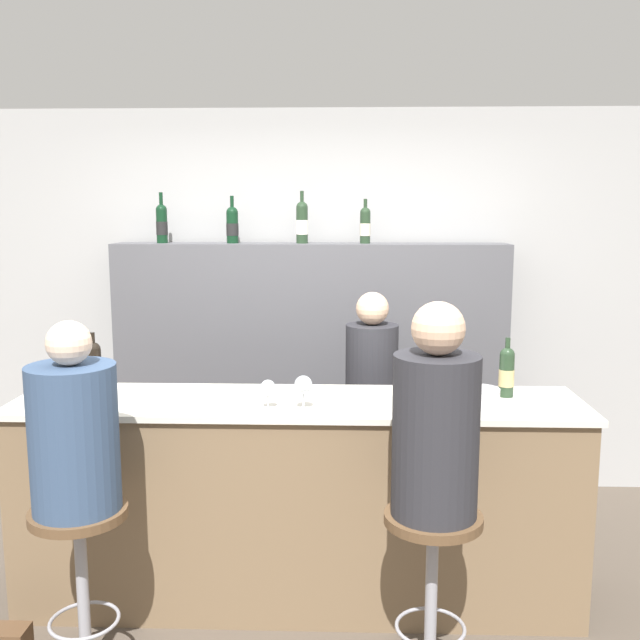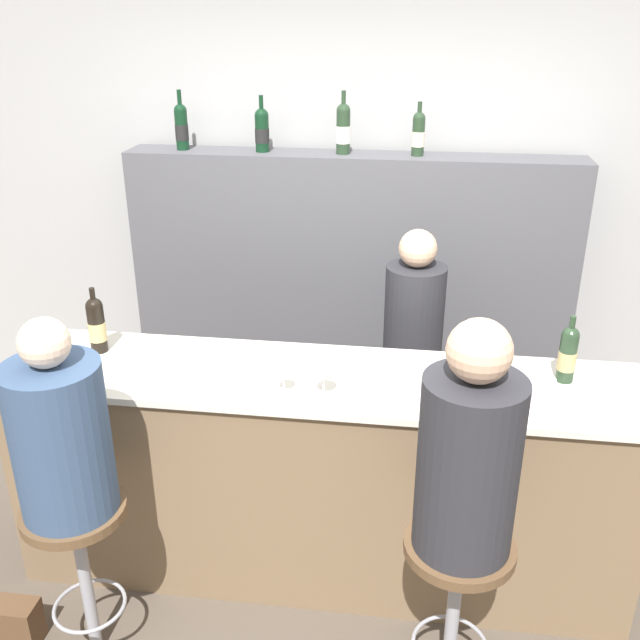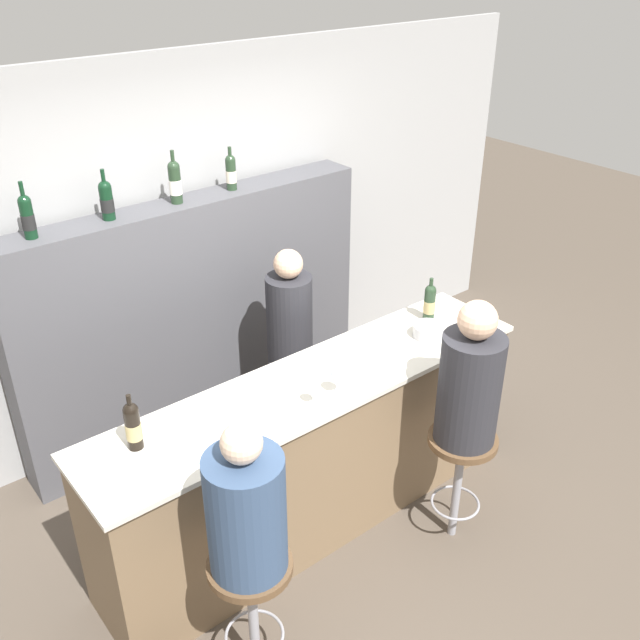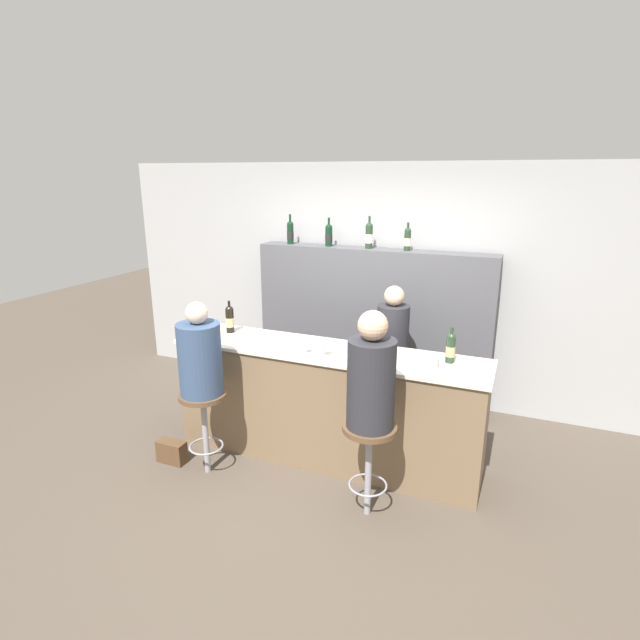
{
  "view_description": "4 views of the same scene",
  "coord_description": "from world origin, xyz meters",
  "px_view_note": "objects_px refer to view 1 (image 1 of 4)",
  "views": [
    {
      "loc": [
        0.22,
        -3.04,
        1.95
      ],
      "look_at": [
        0.11,
        0.19,
        1.44
      ],
      "focal_mm": 40.0,
      "sensor_mm": 36.0,
      "label": 1
    },
    {
      "loc": [
        0.36,
        -2.35,
        2.47
      ],
      "look_at": [
        -0.01,
        0.33,
        1.27
      ],
      "focal_mm": 40.0,
      "sensor_mm": 36.0,
      "label": 2
    },
    {
      "loc": [
        -2.03,
        -2.3,
        3.27
      ],
      "look_at": [
        0.09,
        0.34,
        1.37
      ],
      "focal_mm": 40.0,
      "sensor_mm": 36.0,
      "label": 3
    },
    {
      "loc": [
        1.49,
        -3.45,
        2.48
      ],
      "look_at": [
        -0.04,
        0.24,
        1.3
      ],
      "focal_mm": 28.0,
      "sensor_mm": 36.0,
      "label": 4
    }
  ],
  "objects_px": {
    "guest_seated_left": "(74,432)",
    "bartender": "(371,425)",
    "wine_bottle_backbar_1": "(232,224)",
    "wine_bottle_backbar_2": "(302,222)",
    "wine_glass_0": "(268,388)",
    "wine_glass_1": "(303,385)",
    "guest_seated_right": "(436,425)",
    "bar_stool_right": "(432,551)",
    "wine_bottle_counter_0": "(94,367)",
    "wine_bottle_counter_1": "(507,372)",
    "wine_bottle_backbar_3": "(365,225)",
    "wine_bottle_backbar_0": "(162,223)",
    "metal_bowl": "(479,396)",
    "bar_stool_left": "(80,545)"
  },
  "relations": [
    {
      "from": "wine_glass_0",
      "to": "wine_glass_1",
      "type": "relative_size",
      "value": 0.87
    },
    {
      "from": "wine_bottle_counter_1",
      "to": "bar_stool_left",
      "type": "distance_m",
      "value": 2.09
    },
    {
      "from": "guest_seated_right",
      "to": "wine_bottle_backbar_1",
      "type": "bearing_deg",
      "value": 119.36
    },
    {
      "from": "wine_bottle_backbar_2",
      "to": "wine_bottle_backbar_3",
      "type": "distance_m",
      "value": 0.41
    },
    {
      "from": "wine_bottle_counter_1",
      "to": "wine_bottle_backbar_3",
      "type": "relative_size",
      "value": 1.02
    },
    {
      "from": "wine_bottle_backbar_1",
      "to": "bar_stool_right",
      "type": "distance_m",
      "value": 2.55
    },
    {
      "from": "wine_bottle_backbar_1",
      "to": "wine_glass_1",
      "type": "relative_size",
      "value": 1.92
    },
    {
      "from": "wine_bottle_counter_1",
      "to": "guest_seated_left",
      "type": "xyz_separation_m",
      "value": [
        -1.87,
        -0.72,
        -0.09
      ]
    },
    {
      "from": "wine_bottle_counter_1",
      "to": "guest_seated_right",
      "type": "relative_size",
      "value": 0.34
    },
    {
      "from": "wine_bottle_backbar_3",
      "to": "wine_bottle_counter_1",
      "type": "bearing_deg",
      "value": -61.55
    },
    {
      "from": "wine_bottle_backbar_1",
      "to": "wine_glass_0",
      "type": "xyz_separation_m",
      "value": [
        0.38,
        -1.48,
        -0.71
      ]
    },
    {
      "from": "wine_bottle_backbar_1",
      "to": "wine_bottle_backbar_2",
      "type": "relative_size",
      "value": 0.91
    },
    {
      "from": "wine_glass_0",
      "to": "guest_seated_right",
      "type": "relative_size",
      "value": 0.16
    },
    {
      "from": "wine_bottle_backbar_0",
      "to": "wine_bottle_backbar_1",
      "type": "relative_size",
      "value": 1.07
    },
    {
      "from": "guest_seated_right",
      "to": "guest_seated_left",
      "type": "bearing_deg",
      "value": -180.0
    },
    {
      "from": "guest_seated_left",
      "to": "bartender",
      "type": "xyz_separation_m",
      "value": [
        1.24,
        1.36,
        -0.39
      ]
    },
    {
      "from": "wine_bottle_backbar_2",
      "to": "bar_stool_right",
      "type": "height_order",
      "value": "wine_bottle_backbar_2"
    },
    {
      "from": "wine_bottle_backbar_2",
      "to": "bartender",
      "type": "bearing_deg",
      "value": -52.57
    },
    {
      "from": "wine_bottle_backbar_2",
      "to": "wine_glass_1",
      "type": "relative_size",
      "value": 2.12
    },
    {
      "from": "wine_glass_0",
      "to": "bar_stool_right",
      "type": "height_order",
      "value": "wine_glass_0"
    },
    {
      "from": "wine_glass_1",
      "to": "bar_stool_right",
      "type": "distance_m",
      "value": 0.91
    },
    {
      "from": "wine_bottle_backbar_0",
      "to": "bartender",
      "type": "height_order",
      "value": "wine_bottle_backbar_0"
    },
    {
      "from": "wine_bottle_counter_1",
      "to": "bartender",
      "type": "bearing_deg",
      "value": 134.26
    },
    {
      "from": "wine_bottle_counter_0",
      "to": "wine_glass_0",
      "type": "bearing_deg",
      "value": -16.36
    },
    {
      "from": "wine_glass_0",
      "to": "metal_bowl",
      "type": "bearing_deg",
      "value": 6.65
    },
    {
      "from": "wine_bottle_backbar_0",
      "to": "wine_bottle_backbar_3",
      "type": "xyz_separation_m",
      "value": [
        1.33,
        0.0,
        -0.01
      ]
    },
    {
      "from": "wine_bottle_backbar_1",
      "to": "wine_bottle_backbar_2",
      "type": "bearing_deg",
      "value": -0.0
    },
    {
      "from": "wine_bottle_counter_1",
      "to": "wine_glass_1",
      "type": "xyz_separation_m",
      "value": [
        -0.98,
        -0.26,
        -0.01
      ]
    },
    {
      "from": "wine_glass_0",
      "to": "bar_stool_right",
      "type": "xyz_separation_m",
      "value": [
        0.71,
        -0.45,
        -0.55
      ]
    },
    {
      "from": "wine_bottle_backbar_0",
      "to": "bartender",
      "type": "bearing_deg",
      "value": -22.93
    },
    {
      "from": "wine_bottle_backbar_1",
      "to": "bar_stool_left",
      "type": "relative_size",
      "value": 0.41
    },
    {
      "from": "wine_bottle_counter_0",
      "to": "bartender",
      "type": "xyz_separation_m",
      "value": [
        1.41,
        0.65,
        -0.48
      ]
    },
    {
      "from": "wine_glass_0",
      "to": "wine_bottle_counter_0",
      "type": "bearing_deg",
      "value": 163.64
    },
    {
      "from": "wine_bottle_backbar_1",
      "to": "wine_bottle_backbar_3",
      "type": "xyz_separation_m",
      "value": [
        0.86,
        -0.0,
        -0.0
      ]
    },
    {
      "from": "wine_bottle_backbar_0",
      "to": "wine_glass_1",
      "type": "height_order",
      "value": "wine_bottle_backbar_0"
    },
    {
      "from": "wine_bottle_backbar_0",
      "to": "wine_glass_0",
      "type": "distance_m",
      "value": 1.85
    },
    {
      "from": "wine_bottle_backbar_3",
      "to": "metal_bowl",
      "type": "bearing_deg",
      "value": -69.79
    },
    {
      "from": "wine_bottle_counter_1",
      "to": "wine_bottle_backbar_1",
      "type": "xyz_separation_m",
      "value": [
        -1.52,
        1.22,
        0.68
      ]
    },
    {
      "from": "bar_stool_left",
      "to": "wine_bottle_backbar_3",
      "type": "bearing_deg",
      "value": 57.96
    },
    {
      "from": "wine_bottle_counter_1",
      "to": "wine_glass_0",
      "type": "relative_size",
      "value": 2.12
    },
    {
      "from": "guest_seated_left",
      "to": "metal_bowl",
      "type": "bearing_deg",
      "value": 18.29
    },
    {
      "from": "wine_bottle_backbar_1",
      "to": "wine_glass_0",
      "type": "bearing_deg",
      "value": -75.59
    },
    {
      "from": "bar_stool_right",
      "to": "bartender",
      "type": "distance_m",
      "value": 1.38
    },
    {
      "from": "wine_bottle_backbar_0",
      "to": "wine_glass_1",
      "type": "distance_m",
      "value": 1.93
    },
    {
      "from": "wine_bottle_backbar_2",
      "to": "metal_bowl",
      "type": "height_order",
      "value": "wine_bottle_backbar_2"
    },
    {
      "from": "wine_bottle_counter_0",
      "to": "wine_bottle_backbar_3",
      "type": "bearing_deg",
      "value": 41.55
    },
    {
      "from": "wine_bottle_backbar_1",
      "to": "guest_seated_right",
      "type": "relative_size",
      "value": 0.36
    },
    {
      "from": "wine_bottle_backbar_2",
      "to": "guest_seated_right",
      "type": "xyz_separation_m",
      "value": [
        0.64,
        -1.94,
        -0.75
      ]
    },
    {
      "from": "wine_bottle_counter_0",
      "to": "metal_bowl",
      "type": "height_order",
      "value": "wine_bottle_counter_0"
    },
    {
      "from": "wine_bottle_backbar_2",
      "to": "wine_glass_0",
      "type": "bearing_deg",
      "value": -92.78
    }
  ]
}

